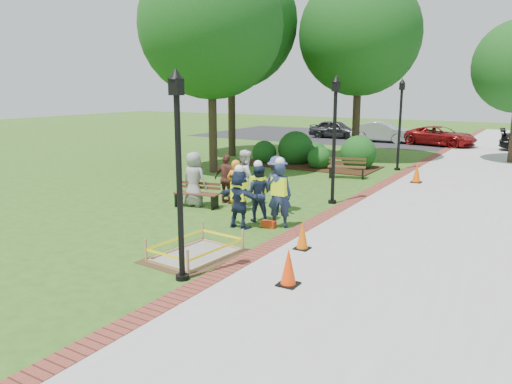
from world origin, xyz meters
The scene contains 34 objects.
ground centered at (0.00, 0.00, 0.00)m, with size 100.00×100.00×0.00m, color #285116.
sidewalk centered at (5.00, 10.00, 0.01)m, with size 6.00×60.00×0.02m, color #9E9E99.
brick_edging centered at (1.75, 10.00, 0.01)m, with size 0.50×60.00×0.03m, color maroon.
mulch_bed centered at (-3.00, 12.00, 0.02)m, with size 7.00×3.00×0.05m, color #381E0F.
parking_lot centered at (0.00, 27.00, 0.00)m, with size 36.00×12.00×0.01m, color black.
wet_concrete_pad centered at (0.62, -1.72, 0.23)m, with size 1.90×2.44×0.55m.
bench_near centered at (-2.36, 2.17, 0.26)m, with size 1.57×0.80×0.81m.
bench_far centered at (-0.06, 9.75, 0.28)m, with size 1.68×0.97×0.87m.
cone_front centered at (3.28, -2.18, 0.38)m, with size 0.40×0.40×0.79m.
cone_back centered at (2.53, 0.01, 0.34)m, with size 0.36×0.36×0.71m.
cone_far centered at (2.82, 10.17, 0.40)m, with size 0.42×0.42×0.83m.
toolbox centered at (0.87, 1.27, 0.10)m, with size 0.39×0.22×0.20m, color #B52E0D.
lamp_near centered at (1.25, -3.00, 2.48)m, with size 0.28×0.28×4.26m.
lamp_mid centered at (1.25, 5.00, 2.48)m, with size 0.28×0.28×4.26m.
lamp_far centered at (1.25, 13.00, 2.48)m, with size 0.28×0.28×4.26m.
tree_left centered at (-5.93, 8.06, 6.49)m, with size 6.37×6.37×9.68m.
tree_back centered at (-1.78, 15.49, 6.54)m, with size 6.35×6.35×9.73m.
tree_far centered at (-8.30, 13.17, 7.33)m, with size 7.27×7.27×10.98m.
shrub_a centered at (-5.30, 11.66, 0.00)m, with size 1.26×1.26×1.26m, color #124012.
shrub_b centered at (-3.81, 12.31, 0.00)m, with size 1.81×1.81×1.81m, color #124012.
shrub_c centered at (-2.14, 11.55, 0.00)m, with size 1.15×1.15×1.15m, color #124012.
shrub_d centered at (-0.55, 12.52, 0.00)m, with size 1.72×1.72×1.72m, color #124012.
shrub_e centered at (-3.06, 13.21, 0.00)m, with size 1.13×1.13×1.13m, color #124012.
casual_person_a centered at (-2.53, 2.27, 0.90)m, with size 0.58×0.38×1.81m.
casual_person_b centered at (-0.95, 2.38, 0.83)m, with size 0.58×0.43×1.66m.
casual_person_c centered at (-1.11, 3.22, 0.93)m, with size 0.67×0.71×1.87m.
casual_person_d centered at (-1.80, 3.13, 0.84)m, with size 0.54×0.35×1.68m.
casual_person_e centered at (0.19, 3.01, 0.89)m, with size 0.67×0.60×1.77m.
hivis_worker_a centered at (0.17, 0.84, 0.90)m, with size 0.55×0.37×1.80m.
hivis_worker_b centered at (1.11, 1.47, 0.99)m, with size 0.69×0.57×2.00m.
hivis_worker_c centered at (0.26, 1.72, 0.91)m, with size 0.61×0.49×1.82m.
parked_car_a centered at (-6.93, 25.41, 0.00)m, with size 4.57×1.99×1.49m, color #262628.
parked_car_b centered at (-3.03, 24.59, 0.00)m, with size 4.76×2.07×1.55m, color #AAA9AE.
parked_car_c centered at (0.93, 24.33, 0.00)m, with size 4.32×1.88×1.41m, color maroon.
Camera 1 is at (7.55, -10.53, 3.91)m, focal length 35.00 mm.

